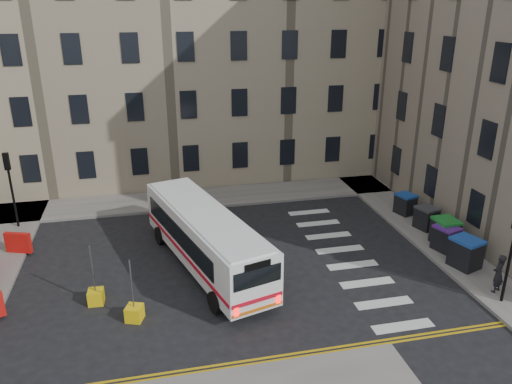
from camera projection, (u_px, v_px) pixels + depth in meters
name	position (u px, v px, depth m)	size (l,w,h in m)	color
ground	(263.00, 262.00, 23.45)	(120.00, 120.00, 0.00)	black
pavement_north	(133.00, 204.00, 30.03)	(36.00, 3.20, 0.15)	slate
pavement_east	(398.00, 212.00, 28.92)	(2.40, 26.00, 0.15)	slate
terrace_north	(107.00, 48.00, 33.07)	(38.30, 10.80, 17.20)	tan
traffic_light_nw	(10.00, 179.00, 25.89)	(0.28, 0.22, 4.10)	black
bus	(205.00, 236.00, 22.48)	(4.86, 10.10, 2.69)	white
wheelie_bin_a	(466.00, 253.00, 22.53)	(1.42, 1.52, 1.38)	black
wheelie_bin_b	(446.00, 238.00, 24.10)	(1.26, 1.35, 1.22)	black
wheelie_bin_c	(445.00, 232.00, 24.61)	(1.10, 1.26, 1.35)	black
wheelie_bin_d	(426.00, 218.00, 26.42)	(1.20, 1.30, 1.19)	black
wheelie_bin_e	(405.00, 204.00, 28.29)	(1.17, 1.26, 1.15)	black
pedestrian	(498.00, 273.00, 20.51)	(0.61, 0.40, 1.69)	black
bollard_yellow	(135.00, 313.00, 19.09)	(0.60, 0.60, 0.60)	yellow
bollard_chevron	(96.00, 297.00, 20.14)	(0.60, 0.60, 0.60)	yellow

